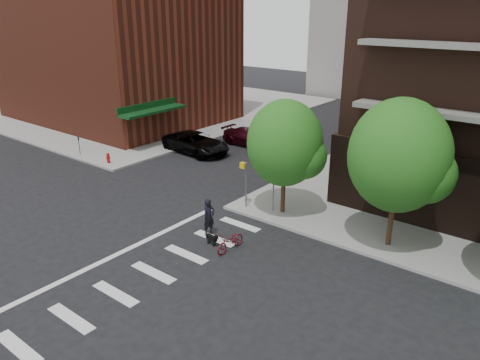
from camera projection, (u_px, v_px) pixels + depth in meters
name	position (u px, v px, depth m)	size (l,w,h in m)	color
ground	(110.00, 251.00, 21.85)	(120.00, 120.00, 0.00)	black
sidewalk_nw	(146.00, 105.00, 53.31)	(31.00, 33.00, 0.15)	gray
crosswalk	(141.00, 267.00, 20.56)	(3.85, 13.00, 0.01)	silver
midrise_nw	(112.00, 12.00, 44.28)	(21.40, 15.50, 20.00)	maroon
tree_a	(285.00, 143.00, 24.34)	(4.00, 4.00, 5.90)	#301E11
tree_b	(399.00, 156.00, 20.67)	(4.50, 4.50, 6.65)	#301E11
pedestrian_signal	(252.00, 179.00, 25.66)	(2.18, 0.67, 2.60)	slate
fire_hydrant	(108.00, 157.00, 33.48)	(0.24, 0.24, 0.73)	#A50C0C
parking_meter	(79.00, 144.00, 35.37)	(0.10, 0.08, 1.32)	black
parked_car_black	(196.00, 143.00, 36.14)	(5.72, 2.64, 1.59)	black
parked_car_maroon	(250.00, 137.00, 38.01)	(4.79, 1.95, 1.39)	#370A14
parked_car_silver	(292.00, 117.00, 44.68)	(4.37, 1.52, 1.44)	gray
scooter	(231.00, 241.00, 21.78)	(0.62, 1.79, 0.94)	maroon
dog_walker	(209.00, 217.00, 23.09)	(0.46, 0.70, 1.92)	black
dog	(212.00, 238.00, 22.29)	(0.71, 0.24, 0.59)	black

